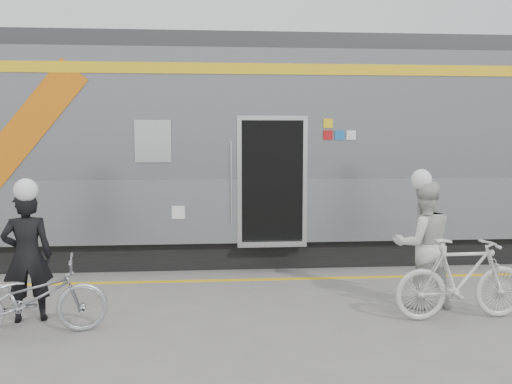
{
  "coord_description": "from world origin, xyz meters",
  "views": [
    {
      "loc": [
        -0.68,
        -6.45,
        2.35
      ],
      "look_at": [
        -0.03,
        1.6,
        1.5
      ],
      "focal_mm": 38.0,
      "sensor_mm": 36.0,
      "label": 1
    }
  ],
  "objects": [
    {
      "name": "safety_strip",
      "position": [
        0.0,
        2.15,
        0.0
      ],
      "size": [
        24.0,
        0.12,
        0.01
      ],
      "primitive_type": "cube",
      "color": "yellow",
      "rests_on": "ground"
    },
    {
      "name": "woman",
      "position": [
        2.17,
        0.61,
        0.87
      ],
      "size": [
        0.87,
        0.69,
        1.74
      ],
      "primitive_type": "imported",
      "rotation": [
        0.0,
        0.0,
        3.19
      ],
      "color": "silver",
      "rests_on": "ground"
    },
    {
      "name": "man",
      "position": [
        -3.01,
        0.44,
        0.83
      ],
      "size": [
        0.68,
        0.52,
        1.66
      ],
      "primitive_type": "imported",
      "rotation": [
        0.0,
        0.0,
        3.36
      ],
      "color": "black",
      "rests_on": "ground"
    },
    {
      "name": "ground",
      "position": [
        0.0,
        0.0,
        0.0
      ],
      "size": [
        90.0,
        90.0,
        0.0
      ],
      "primitive_type": "plane",
      "color": "slate",
      "rests_on": "ground"
    },
    {
      "name": "helmet_woman",
      "position": [
        2.17,
        0.61,
        1.88
      ],
      "size": [
        0.28,
        0.28,
        0.28
      ],
      "primitive_type": "sphere",
      "color": "white",
      "rests_on": "woman"
    },
    {
      "name": "bicycle_right",
      "position": [
        2.47,
        0.06,
        0.53
      ],
      "size": [
        1.77,
        0.57,
        1.05
      ],
      "primitive_type": "imported",
      "rotation": [
        0.0,
        0.0,
        1.61
      ],
      "color": "beige",
      "rests_on": "ground"
    },
    {
      "name": "train",
      "position": [
        -1.86,
        4.19,
        2.05
      ],
      "size": [
        24.0,
        3.17,
        4.1
      ],
      "color": "black",
      "rests_on": "ground"
    },
    {
      "name": "helmet_man",
      "position": [
        -3.01,
        0.44,
        1.8
      ],
      "size": [
        0.29,
        0.29,
        0.29
      ],
      "primitive_type": "sphere",
      "color": "white",
      "rests_on": "man"
    },
    {
      "name": "bicycle_left",
      "position": [
        -2.81,
        -0.11,
        0.46
      ],
      "size": [
        1.83,
        0.97,
        0.91
      ],
      "primitive_type": "imported",
      "rotation": [
        0.0,
        0.0,
        1.79
      ],
      "color": "#ABACB3",
      "rests_on": "ground"
    }
  ]
}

